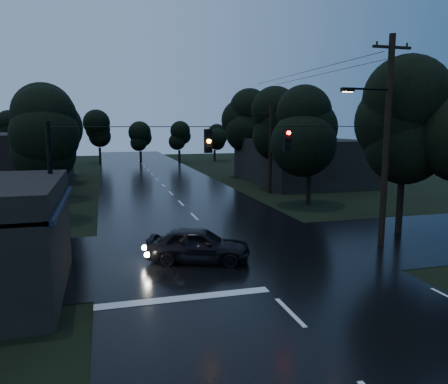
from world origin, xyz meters
name	(u,v)px	position (x,y,z in m)	size (l,w,h in m)	color
main_road	(171,193)	(0.00, 30.00, 0.00)	(12.00, 120.00, 0.02)	black
cross_street	(229,251)	(0.00, 12.00, 0.00)	(60.00, 9.00, 0.02)	black
building_far_right	(301,161)	(14.00, 34.00, 2.20)	(10.00, 14.00, 4.40)	black
building_far_left	(14,159)	(-14.00, 40.00, 2.50)	(10.00, 16.00, 5.00)	black
utility_pole_main	(385,138)	(7.41, 11.00, 5.26)	(3.50, 0.30, 10.00)	black
utility_pole_far	(270,148)	(8.30, 28.00, 3.88)	(2.00, 0.30, 7.50)	black
anchor_pole_left	(52,199)	(-7.50, 11.00, 3.00)	(0.18, 0.18, 6.00)	black
span_signals	(248,140)	(0.56, 10.99, 5.24)	(15.00, 0.37, 1.12)	black
tree_corner_near	(405,122)	(10.00, 13.00, 5.99)	(4.48, 4.48, 9.44)	black
tree_left_a	(43,135)	(-9.00, 22.00, 5.24)	(3.92, 3.92, 8.26)	black
tree_left_b	(48,128)	(-9.60, 30.00, 5.62)	(4.20, 4.20, 8.85)	black
tree_left_c	(53,123)	(-10.20, 40.00, 5.99)	(4.48, 4.48, 9.44)	black
tree_right_a	(310,128)	(9.00, 22.00, 5.62)	(4.20, 4.20, 8.85)	black
tree_right_b	(276,123)	(9.60, 30.00, 5.99)	(4.48, 4.48, 9.44)	black
tree_right_c	(247,120)	(10.20, 40.00, 6.37)	(4.76, 4.76, 10.03)	black
car	(198,245)	(-1.69, 10.87, 0.76)	(1.79, 4.44, 1.51)	black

